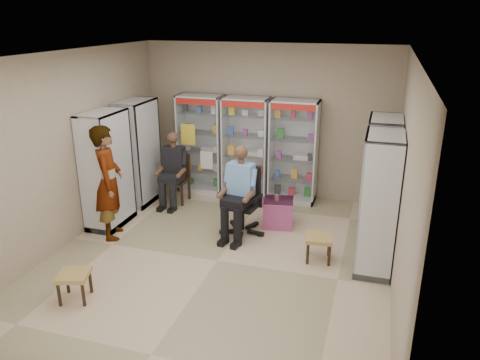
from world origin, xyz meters
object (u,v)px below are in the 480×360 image
(cabinet_left_far, at_px, (138,153))
(pink_trunk, at_px, (278,213))
(cabinet_right_far, at_px, (380,179))
(standing_man, at_px, (109,183))
(cabinet_back_right, at_px, (294,152))
(woven_stool_a, at_px, (319,248))
(cabinet_right_near, at_px, (378,204))
(woven_stool_b, at_px, (75,286))
(cabinet_back_left, at_px, (202,144))
(seated_shopkeeper, at_px, (241,194))
(cabinet_back_mid, at_px, (246,148))
(wooden_chair, at_px, (177,179))
(office_chair, at_px, (242,201))
(cabinet_left_near, at_px, (107,170))

(cabinet_left_far, relative_size, pink_trunk, 4.02)
(cabinet_right_far, bearing_deg, standing_man, 107.28)
(cabinet_back_right, xyz_separation_m, woven_stool_a, (0.84, -2.25, -0.80))
(cabinet_right_near, xyz_separation_m, cabinet_left_far, (-4.46, 1.30, 0.00))
(woven_stool_b, xyz_separation_m, standing_man, (-0.53, 1.78, 0.75))
(cabinet_back_left, bearing_deg, seated_shopkeeper, -51.70)
(cabinet_back_mid, bearing_deg, cabinet_back_left, 180.00)
(cabinet_back_right, bearing_deg, standing_man, -136.38)
(cabinet_right_near, relative_size, woven_stool_b, 5.23)
(cabinet_back_mid, relative_size, woven_stool_b, 5.23)
(cabinet_right_far, relative_size, seated_shopkeeper, 1.38)
(wooden_chair, relative_size, seated_shopkeeper, 0.65)
(cabinet_left_far, distance_m, wooden_chair, 0.89)
(woven_stool_b, height_order, standing_man, standing_man)
(cabinet_right_near, xyz_separation_m, woven_stool_b, (-3.65, -1.98, -0.81))
(cabinet_back_left, relative_size, pink_trunk, 4.02)
(seated_shopkeeper, relative_size, standing_man, 0.77)
(office_chair, relative_size, woven_stool_b, 2.99)
(seated_shopkeeper, height_order, standing_man, standing_man)
(seated_shopkeeper, bearing_deg, woven_stool_b, -113.65)
(cabinet_back_right, height_order, cabinet_right_far, same)
(cabinet_back_mid, distance_m, pink_trunk, 1.73)
(cabinet_back_right, bearing_deg, cabinet_right_near, -53.84)
(cabinet_right_far, xyz_separation_m, office_chair, (-2.15, -0.57, -0.43))
(wooden_chair, xyz_separation_m, office_chair, (1.63, -0.97, 0.10))
(cabinet_left_far, bearing_deg, pink_trunk, 83.91)
(cabinet_right_far, height_order, cabinet_left_far, same)
(woven_stool_b, bearing_deg, seated_shopkeeper, 58.54)
(cabinet_right_far, distance_m, standing_man, 4.38)
(cabinet_right_far, height_order, woven_stool_a, cabinet_right_far)
(cabinet_right_near, height_order, seated_shopkeeper, cabinet_right_near)
(cabinet_right_near, bearing_deg, pink_trunk, 58.58)
(cabinet_right_near, distance_m, wooden_chair, 4.10)
(cabinet_back_left, xyz_separation_m, woven_stool_b, (-0.12, -4.21, -0.81))
(cabinet_back_mid, bearing_deg, standing_man, -123.36)
(office_chair, bearing_deg, cabinet_right_near, -6.07)
(cabinet_right_near, xyz_separation_m, wooden_chair, (-3.78, 1.50, -0.53))
(wooden_chair, height_order, woven_stool_a, wooden_chair)
(cabinet_right_near, relative_size, pink_trunk, 4.02)
(cabinet_back_mid, bearing_deg, woven_stool_a, -51.43)
(cabinet_back_left, relative_size, standing_man, 1.06)
(cabinet_back_right, bearing_deg, cabinet_right_far, -34.73)
(cabinet_back_right, bearing_deg, seated_shopkeeper, -106.51)
(cabinet_left_near, bearing_deg, cabinet_right_far, 101.41)
(cabinet_back_right, distance_m, cabinet_left_far, 2.98)
(cabinet_right_near, bearing_deg, office_chair, 76.12)
(pink_trunk, bearing_deg, cabinet_back_left, 146.99)
(wooden_chair, height_order, seated_shopkeeper, seated_shopkeeper)
(cabinet_right_near, bearing_deg, woven_stool_a, 91.35)
(cabinet_left_far, xyz_separation_m, cabinet_left_near, (0.00, -1.10, 0.00))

